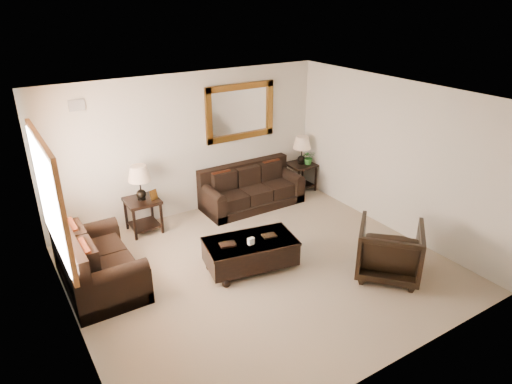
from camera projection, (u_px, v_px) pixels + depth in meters
room at (261, 190)px, 6.64m from camera, size 5.51×5.01×2.71m
window at (50, 197)px, 5.94m from camera, size 0.07×1.96×1.66m
mirror at (240, 112)px, 8.89m from camera, size 1.50×0.06×1.10m
air_vent at (77, 105)px, 7.23m from camera, size 0.25×0.02×0.18m
sofa at (251, 191)px, 9.23m from camera, size 2.02×0.87×0.83m
loveseat at (95, 265)px, 6.64m from camera, size 1.00×1.69×0.95m
end_table_left at (141, 189)px, 7.99m from camera, size 0.57×0.57×1.26m
end_table_right at (301, 155)px, 9.75m from camera, size 0.55×0.55×1.21m
coffee_table at (250, 250)px, 7.13m from camera, size 1.52×1.01×0.60m
armchair at (390, 248)px, 6.86m from camera, size 1.25×1.25×0.94m
potted_plant at (309, 159)px, 9.76m from camera, size 0.38×0.39×0.24m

